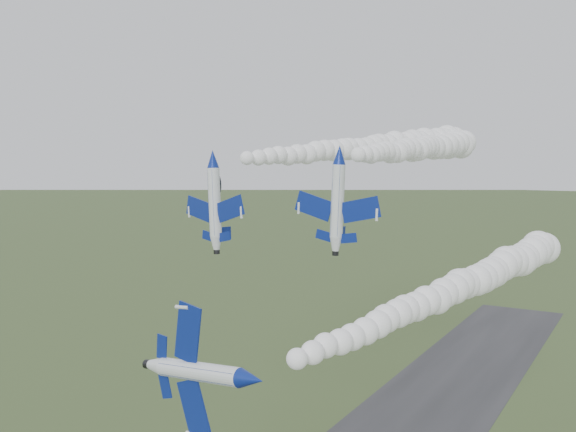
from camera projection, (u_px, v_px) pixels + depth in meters
jet_lead at (251, 380)px, 47.79m from camera, size 4.89×13.37×10.99m
smoke_trail_jet_lead at (455, 288)px, 72.42m from camera, size 12.45×58.71×4.55m
jet_pair_left at (212, 159)px, 77.60m from camera, size 10.75×12.59×3.15m
smoke_trail_jet_pair_left at (368, 147)px, 100.36m from camera, size 18.09×56.47×4.83m
jet_pair_right at (339, 154)px, 70.32m from camera, size 10.16×12.26×3.04m
smoke_trail_jet_pair_right at (423, 148)px, 95.64m from camera, size 4.69×52.38×4.50m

